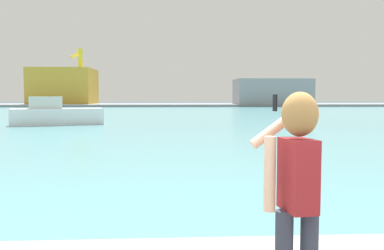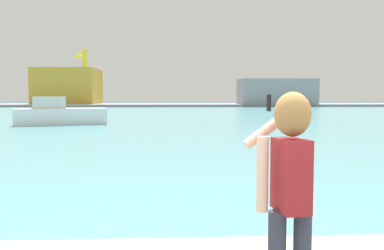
{
  "view_description": "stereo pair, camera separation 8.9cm",
  "coord_description": "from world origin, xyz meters",
  "views": [
    {
      "loc": [
        -0.96,
        -2.89,
        2.32
      ],
      "look_at": [
        -0.47,
        5.76,
        1.71
      ],
      "focal_mm": 38.85,
      "sensor_mm": 36.0,
      "label": 1
    },
    {
      "loc": [
        -0.87,
        -2.9,
        2.32
      ],
      "look_at": [
        -0.47,
        5.76,
        1.71
      ],
      "focal_mm": 38.85,
      "sensor_mm": 36.0,
      "label": 2
    }
  ],
  "objects": [
    {
      "name": "boat_moored",
      "position": [
        -9.82,
        30.26,
        0.85
      ],
      "size": [
        7.22,
        3.93,
        2.23
      ],
      "rotation": [
        0.0,
        0.0,
        0.29
      ],
      "color": "white",
      "rests_on": "harbor_water"
    },
    {
      "name": "warehouse_right",
      "position": [
        21.63,
        86.54,
        3.2
      ],
      "size": [
        15.95,
        9.08,
        5.39
      ],
      "primitive_type": "cube",
      "color": "gray",
      "rests_on": "far_shore_dock"
    },
    {
      "name": "port_crane",
      "position": [
        -20.91,
        91.92,
        8.33
      ],
      "size": [
        5.42,
        12.45,
        12.09
      ],
      "color": "yellow",
      "rests_on": "far_shore_dock"
    },
    {
      "name": "ground_plane",
      "position": [
        0.0,
        50.0,
        0.0
      ],
      "size": [
        220.0,
        220.0,
        0.0
      ],
      "primitive_type": "plane",
      "color": "#334751"
    },
    {
      "name": "far_shore_dock",
      "position": [
        0.0,
        92.0,
        0.25
      ],
      "size": [
        140.0,
        20.0,
        0.5
      ],
      "primitive_type": "cube",
      "color": "gray",
      "rests_on": "ground_plane"
    },
    {
      "name": "person_photographer",
      "position": [
        0.02,
        0.22,
        1.67
      ],
      "size": [
        0.53,
        0.55,
        1.74
      ],
      "rotation": [
        0.0,
        0.0,
        1.73
      ],
      "color": "#2D3342",
      "rests_on": "quay_promenade"
    },
    {
      "name": "warehouse_left",
      "position": [
        -24.74,
        93.75,
        4.46
      ],
      "size": [
        13.46,
        13.4,
        7.92
      ],
      "primitive_type": "cube",
      "color": "gold",
      "rests_on": "far_shore_dock"
    },
    {
      "name": "harbor_water",
      "position": [
        0.0,
        52.0,
        0.01
      ],
      "size": [
        140.0,
        100.0,
        0.02
      ],
      "primitive_type": "cube",
      "color": "#599EA8",
      "rests_on": "ground_plane"
    }
  ]
}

